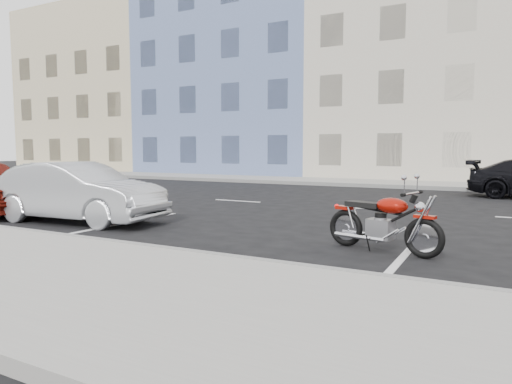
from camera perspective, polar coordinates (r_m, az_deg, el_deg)
ground at (r=12.49m, az=22.21°, el=-2.50°), size 120.00×120.00×0.00m
sidewalk_far at (r=21.97m, az=11.52°, el=1.21°), size 80.00×3.40×0.15m
curb_near at (r=8.32m, az=-21.13°, el=-5.68°), size 80.00×0.12×0.16m
curb_far at (r=20.35m, az=10.16°, el=0.93°), size 80.00×0.12×0.16m
bldg_far_west at (r=39.73m, az=-15.77°, el=11.48°), size 12.00×12.00×12.00m
bldg_blue at (r=32.78m, az=0.02°, el=13.92°), size 12.00×12.00×13.00m
bldg_cream at (r=29.10m, az=21.98°, el=13.13°), size 12.00×12.00×11.50m
motorcycle at (r=7.20m, az=20.52°, el=-4.38°), size 1.92×0.78×0.98m
sedan_silver at (r=10.91m, az=-21.42°, el=-0.02°), size 4.17×1.77×1.34m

